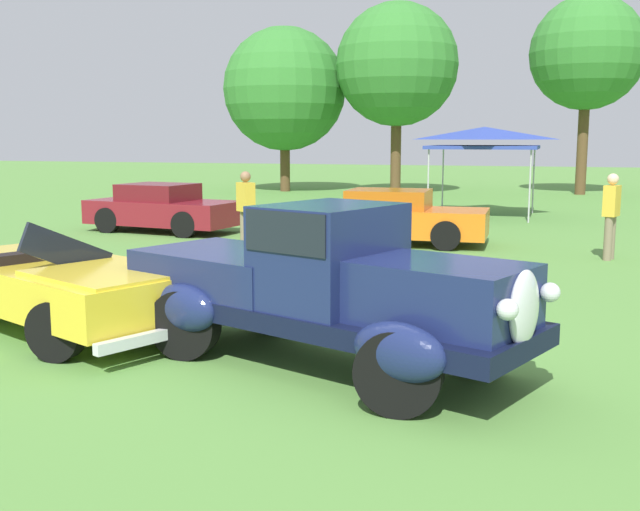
# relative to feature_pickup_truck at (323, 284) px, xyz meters

# --- Properties ---
(ground_plane) EXTENTS (120.00, 120.00, 0.00)m
(ground_plane) POSITION_rel_feature_pickup_truck_xyz_m (-0.11, 0.26, -0.87)
(ground_plane) COLOR #568C3D
(feature_pickup_truck) EXTENTS (4.77, 3.02, 1.70)m
(feature_pickup_truck) POSITION_rel_feature_pickup_truck_xyz_m (0.00, 0.00, 0.00)
(feature_pickup_truck) COLOR black
(feature_pickup_truck) RESTS_ON ground_plane
(neighbor_convertible) EXTENTS (4.51, 3.22, 1.40)m
(neighbor_convertible) POSITION_rel_feature_pickup_truck_xyz_m (-3.52, 0.48, -0.29)
(neighbor_convertible) COLOR yellow
(neighbor_convertible) RESTS_ON ground_plane
(show_car_burgundy) EXTENTS (4.07, 2.16, 1.22)m
(show_car_burgundy) POSITION_rel_feature_pickup_truck_xyz_m (-7.35, 9.78, -0.27)
(show_car_burgundy) COLOR maroon
(show_car_burgundy) RESTS_ON ground_plane
(show_car_orange) EXTENTS (4.10, 1.83, 1.22)m
(show_car_orange) POSITION_rel_feature_pickup_truck_xyz_m (-1.24, 9.37, -0.27)
(show_car_orange) COLOR orange
(show_car_orange) RESTS_ON ground_plane
(spectator_near_truck) EXTENTS (0.46, 0.44, 1.69)m
(spectator_near_truck) POSITION_rel_feature_pickup_truck_xyz_m (-3.92, 7.16, 0.04)
(spectator_near_truck) COLOR #7F7056
(spectator_near_truck) RESTS_ON ground_plane
(spectator_between_cars) EXTENTS (0.36, 0.46, 1.69)m
(spectator_between_cars) POSITION_rel_feature_pickup_truck_xyz_m (3.26, 8.40, 0.04)
(spectator_between_cars) COLOR #7F7056
(spectator_between_cars) RESTS_ON ground_plane
(canopy_tent_left_field) EXTENTS (3.19, 3.19, 2.71)m
(canopy_tent_left_field) POSITION_rel_feature_pickup_truck_xyz_m (0.04, 16.24, 1.55)
(canopy_tent_left_field) COLOR #B7B7BC
(canopy_tent_left_field) RESTS_ON ground_plane
(treeline_far_left) EXTENTS (5.43, 5.43, 7.24)m
(treeline_far_left) POSITION_rel_feature_pickup_truck_xyz_m (-9.57, 24.89, 3.65)
(treeline_far_left) COLOR brown
(treeline_far_left) RESTS_ON ground_plane
(treeline_mid_left) EXTENTS (5.12, 5.12, 7.97)m
(treeline_mid_left) POSITION_rel_feature_pickup_truck_xyz_m (-4.43, 24.57, 4.52)
(treeline_mid_left) COLOR brown
(treeline_mid_left) RESTS_ON ground_plane
(treeline_center) EXTENTS (4.70, 4.70, 8.22)m
(treeline_center) POSITION_rel_feature_pickup_truck_xyz_m (3.11, 26.79, 4.97)
(treeline_center) COLOR brown
(treeline_center) RESTS_ON ground_plane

